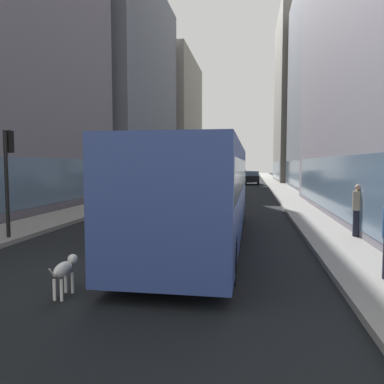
{
  "coord_description": "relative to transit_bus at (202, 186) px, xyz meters",
  "views": [
    {
      "loc": [
        2.77,
        -8.22,
        2.5
      ],
      "look_at": [
        0.48,
        6.04,
        1.4
      ],
      "focal_mm": 34.84,
      "sensor_mm": 36.0,
      "label": 1
    }
  ],
  "objects": [
    {
      "name": "ground_plane",
      "position": [
        -1.2,
        31.48,
        -1.78
      ],
      "size": [
        120.0,
        120.0,
        0.0
      ],
      "primitive_type": "plane",
      "color": "black"
    },
    {
      "name": "sidewalk_left",
      "position": [
        -6.9,
        31.48,
        -1.7
      ],
      "size": [
        2.4,
        110.0,
        0.15
      ],
      "primitive_type": "cube",
      "color": "gray",
      "rests_on": "ground"
    },
    {
      "name": "car_blue_hatchback",
      "position": [
        0.0,
        41.18,
        -0.96
      ],
      "size": [
        1.79,
        4.24,
        1.62
      ],
      "color": "#4C6BB7",
      "rests_on": "ground"
    },
    {
      "name": "building_right_far",
      "position": [
        10.7,
        43.13,
        9.9
      ],
      "size": [
        11.38,
        16.21,
        23.37
      ],
      "color": "gray",
      "rests_on": "ground"
    },
    {
      "name": "building_left_far",
      "position": [
        -13.1,
        46.07,
        7.57
      ],
      "size": [
        11.56,
        17.99,
        18.71
      ],
      "color": "gray",
      "rests_on": "ground"
    },
    {
      "name": "car_silver_sedan",
      "position": [
        0.0,
        13.51,
        -0.96
      ],
      "size": [
        1.76,
        4.19,
        1.62
      ],
      "color": "#B7BABF",
      "rests_on": "ground"
    },
    {
      "name": "pedestrian_with_handbag",
      "position": [
        4.98,
        0.89,
        -0.76
      ],
      "size": [
        0.45,
        0.34,
        1.69
      ],
      "color": "#1E1E2D",
      "rests_on": "sidewalk_right"
    },
    {
      "name": "car_white_van",
      "position": [
        -4.0,
        18.35,
        -0.96
      ],
      "size": [
        1.72,
        4.03,
        1.62
      ],
      "color": "silver",
      "rests_on": "ground"
    },
    {
      "name": "sidewalk_right",
      "position": [
        4.5,
        31.48,
        -1.7
      ],
      "size": [
        2.4,
        110.0,
        0.15
      ],
      "primitive_type": "cube",
      "color": "gray",
      "rests_on": "ground"
    },
    {
      "name": "building_right_mid",
      "position": [
        10.7,
        25.55,
        8.07
      ],
      "size": [
        10.24,
        16.84,
        19.72
      ],
      "color": "slate",
      "rests_on": "ground"
    },
    {
      "name": "car_red_coupe",
      "position": [
        -4.0,
        24.25,
        -0.96
      ],
      "size": [
        1.72,
        4.13,
        1.62
      ],
      "color": "red",
      "rests_on": "ground"
    },
    {
      "name": "transit_bus",
      "position": [
        0.0,
        0.0,
        0.0
      ],
      "size": [
        2.78,
        11.53,
        3.05
      ],
      "color": "#33478C",
      "rests_on": "ground"
    },
    {
      "name": "car_grey_wagon",
      "position": [
        -2.4,
        12.5,
        -0.96
      ],
      "size": [
        1.94,
        3.97,
        1.62
      ],
      "color": "slate",
      "rests_on": "ground"
    },
    {
      "name": "traffic_light_near",
      "position": [
        -6.1,
        -0.97,
        0.66
      ],
      "size": [
        0.24,
        0.41,
        3.4
      ],
      "color": "black",
      "rests_on": "sidewalk_left"
    },
    {
      "name": "building_left_mid",
      "position": [
        -13.1,
        26.54,
        8.75
      ],
      "size": [
        9.92,
        19.45,
        21.07
      ],
      "color": "slate",
      "rests_on": "ground"
    },
    {
      "name": "car_black_suv",
      "position": [
        1.6,
        34.14,
        -0.96
      ],
      "size": [
        1.75,
        3.99,
        1.62
      ],
      "color": "black",
      "rests_on": "ground"
    },
    {
      "name": "dalmatian_dog",
      "position": [
        -1.9,
        -5.31,
        -1.26
      ],
      "size": [
        0.22,
        0.96,
        0.72
      ],
      "color": "white",
      "rests_on": "ground"
    }
  ]
}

